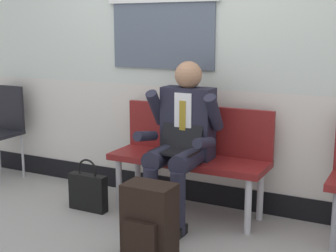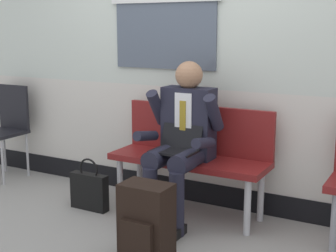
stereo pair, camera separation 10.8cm
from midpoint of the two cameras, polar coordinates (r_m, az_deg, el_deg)
The scene contains 7 objects.
ground_plane at distance 3.69m, azimuth -1.72°, elevation -11.95°, with size 18.00×18.00×0.00m, color gray.
station_wall at distance 4.05m, azimuth 3.69°, elevation 11.00°, with size 5.78×0.16×2.89m.
bench_with_person at distance 3.86m, azimuth 3.68°, elevation -2.89°, with size 1.26×0.42×0.86m.
person_seated at distance 3.65m, azimuth 2.40°, elevation -1.48°, with size 0.57×0.70×1.22m.
backpack at distance 3.13m, azimuth -1.60°, elevation -11.42°, with size 0.32×0.25×0.51m.
handbag at distance 4.04m, azimuth -8.48°, elevation -7.50°, with size 0.33×0.09×0.43m.
folding_chair at distance 5.03m, azimuth -17.74°, elevation 0.39°, with size 0.38×0.38×0.91m.
Camera 2 is at (1.78, -2.88, 1.47)m, focal length 51.81 mm.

